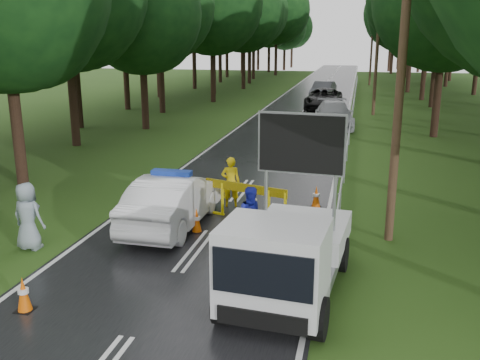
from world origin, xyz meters
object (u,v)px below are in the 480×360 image
(barrier, at_px, (245,193))
(queue_car_third, at_px, (324,99))
(work_truck, at_px, (287,254))
(queue_car_first, at_px, (293,136))
(queue_car_second, at_px, (334,115))
(police_sedan, at_px, (173,201))
(civilian, at_px, (252,218))
(queue_car_fourth, at_px, (323,91))
(officer, at_px, (231,182))

(barrier, height_order, queue_car_third, queue_car_third)
(work_truck, distance_m, queue_car_first, 16.92)
(queue_car_second, bearing_deg, queue_car_first, -110.20)
(police_sedan, bearing_deg, civilian, 157.47)
(civilian, xyz_separation_m, queue_car_third, (-0.17, 30.29, -0.06))
(queue_car_third, xyz_separation_m, queue_car_fourth, (-0.52, 6.76, 0.00))
(officer, distance_m, queue_car_second, 17.82)
(officer, height_order, queue_car_second, officer)
(work_truck, bearing_deg, civilian, 120.72)
(police_sedan, height_order, officer, police_sedan)
(barrier, bearing_deg, police_sedan, -135.42)
(officer, xyz_separation_m, queue_car_fourth, (0.76, 33.55, -0.06))
(barrier, bearing_deg, queue_car_first, 106.63)
(work_truck, bearing_deg, barrier, 116.96)
(civilian, bearing_deg, queue_car_second, 64.39)
(barrier, bearing_deg, queue_car_second, 101.50)
(work_truck, height_order, barrier, work_truck)
(queue_car_third, bearing_deg, work_truck, -85.94)
(work_truck, height_order, queue_car_second, work_truck)
(officer, relative_size, queue_car_first, 0.47)
(work_truck, xyz_separation_m, barrier, (-2.00, 5.00, -0.16))
(queue_car_third, height_order, queue_car_fourth, queue_car_fourth)
(civilian, distance_m, queue_car_third, 30.29)
(queue_car_second, xyz_separation_m, queue_car_third, (-1.28, 9.16, -0.00))
(queue_car_first, xyz_separation_m, queue_car_fourth, (-0.07, 22.98, 0.18))
(police_sedan, relative_size, queue_car_third, 0.84)
(barrier, height_order, queue_car_fourth, queue_car_fourth)
(officer, xyz_separation_m, queue_car_second, (2.56, 17.63, -0.06))
(civilian, height_order, queue_car_third, civilian)
(work_truck, distance_m, barrier, 5.38)
(queue_car_first, distance_m, queue_car_second, 7.28)
(officer, height_order, queue_car_fourth, officer)
(work_truck, distance_m, queue_car_second, 23.87)
(queue_car_first, distance_m, queue_car_third, 16.23)
(work_truck, relative_size, queue_car_third, 0.88)
(queue_car_first, bearing_deg, police_sedan, -101.32)
(police_sedan, relative_size, queue_car_fourth, 1.00)
(work_truck, distance_m, civilian, 3.04)
(queue_car_first, bearing_deg, queue_car_fourth, 88.11)
(queue_car_fourth, bearing_deg, queue_car_third, -79.15)
(police_sedan, bearing_deg, queue_car_second, -99.66)
(civilian, distance_m, queue_car_fourth, 37.05)
(barrier, height_order, queue_car_first, queue_car_first)
(officer, bearing_deg, queue_car_third, -107.26)
(queue_car_second, xyz_separation_m, queue_car_fourth, (-1.80, 15.92, -0.00))
(officer, bearing_deg, barrier, 107.23)
(civilian, bearing_deg, officer, 89.97)
(police_sedan, height_order, barrier, police_sedan)
(civilian, height_order, queue_car_first, civilian)
(civilian, bearing_deg, work_truck, -87.07)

